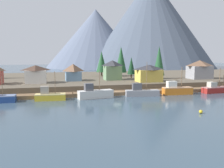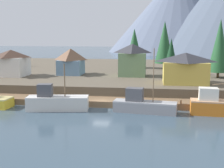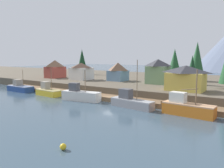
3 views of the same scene
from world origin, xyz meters
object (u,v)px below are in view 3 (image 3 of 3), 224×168
Objects in this scene: fishing_boat_white at (80,95)px; conifer_near_right at (192,67)px; fishing_boat_grey at (131,102)px; fishing_boat_blue at (20,88)px; house_red at (55,69)px; conifer_near_left at (82,60)px; fishing_boat_yellow at (48,91)px; house_green at (158,71)px; house_white at (81,71)px; conifer_mid_left at (175,62)px; house_blue at (118,71)px; channel_buoy at (63,147)px; house_yellow at (186,78)px; conifer_back_left at (197,59)px; fishing_boat_orange at (187,108)px.

conifer_near_right is at bearing 45.13° from fishing_boat_white.
conifer_near_right is at bearing 85.38° from fishing_boat_grey.
fishing_boat_blue is 0.94× the size of fishing_boat_white.
house_red is 19.38m from conifer_near_left.
fishing_boat_white is (23.87, -0.35, 0.23)m from fishing_boat_blue.
fishing_boat_yellow is 0.69× the size of conifer_near_left.
fishing_boat_grey is 21.04m from house_green.
house_green is 25.59m from house_white.
conifer_mid_left reaches higher than fishing_boat_grey.
channel_buoy is (20.50, -42.30, -5.05)m from house_blue.
fishing_boat_white is 23.74m from house_yellow.
fishing_boat_blue is 1.55× the size of house_blue.
fishing_boat_grey reaches higher than house_blue.
house_yellow is at bearing -81.28° from conifer_near_right.
house_red is at bearing 103.41° from fishing_boat_blue.
fishing_boat_blue is at bearing -150.24° from conifer_near_right.
conifer_back_left reaches higher than fishing_boat_grey.
fishing_boat_grey is at bearing 3.85° from fishing_boat_yellow.
fishing_boat_yellow is 0.74× the size of conifer_mid_left.
fishing_boat_orange is 1.09× the size of conifer_near_right.
conifer_near_right reaches higher than house_yellow.
house_red is 47.95m from conifer_back_left.
house_white reaches higher than fishing_boat_yellow.
house_yellow reaches higher than house_white.
fishing_boat_orange is (10.72, 0.15, 0.17)m from fishing_boat_grey.
fishing_boat_yellow is 0.80× the size of fishing_boat_white.
house_blue is 31.79m from conifer_near_left.
house_blue is (-3.56, 21.16, 4.13)m from fishing_boat_white.
fishing_boat_grey is 25.30m from conifer_near_right.
fishing_boat_blue is 39.72m from house_green.
fishing_boat_yellow is 11.39m from fishing_boat_white.
conifer_back_left is at bearing 89.97° from channel_buoy.
fishing_boat_yellow is 33.82m from house_yellow.
house_red is at bearing -152.68° from conifer_mid_left.
conifer_mid_left is 58.25m from channel_buoy.
house_green is 0.62× the size of conifer_near_left.
fishing_boat_grey reaches higher than channel_buoy.
fishing_boat_blue is 1.11× the size of conifer_near_right.
conifer_near_left is 75.22m from channel_buoy.
fishing_boat_white is 30.93m from conifer_near_right.
conifer_back_left reaches higher than house_red.
fishing_boat_white is at bearing -126.65° from conifer_near_right.
fishing_boat_yellow is at bearing -172.34° from fishing_boat_grey.
conifer_mid_left is at bearing 0.52° from conifer_near_left.
house_white is at bearing 123.55° from fishing_boat_white.
conifer_back_left reaches higher than conifer_mid_left.
fishing_boat_orange is 0.71× the size of conifer_back_left.
conifer_mid_left is 14.51× the size of channel_buoy.
conifer_mid_left is at bearing 115.73° from fishing_boat_orange.
fishing_boat_yellow is at bearing -110.55° from house_blue.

